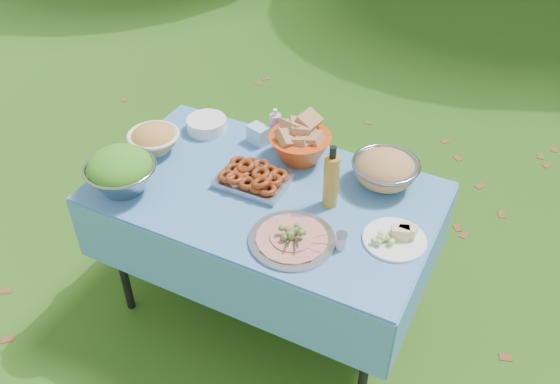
{
  "coord_description": "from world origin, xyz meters",
  "views": [
    {
      "loc": [
        0.95,
        -1.74,
        2.37
      ],
      "look_at": [
        0.07,
        0.0,
        0.78
      ],
      "focal_mm": 38.0,
      "sensor_mm": 36.0,
      "label": 1
    }
  ],
  "objects_px": {
    "picnic_table": "(267,253)",
    "oil_bottle": "(331,177)",
    "bread_bowl": "(300,141)",
    "pasta_bowl_steel": "(385,169)",
    "salad_bowl": "(121,171)",
    "charcuterie_platter": "(292,234)",
    "plate_stack": "(207,124)"
  },
  "relations": [
    {
      "from": "picnic_table",
      "to": "charcuterie_platter",
      "type": "xyz_separation_m",
      "value": [
        0.24,
        -0.23,
        0.42
      ]
    },
    {
      "from": "pasta_bowl_steel",
      "to": "charcuterie_platter",
      "type": "height_order",
      "value": "pasta_bowl_steel"
    },
    {
      "from": "bread_bowl",
      "to": "charcuterie_platter",
      "type": "distance_m",
      "value": 0.55
    },
    {
      "from": "oil_bottle",
      "to": "plate_stack",
      "type": "bearing_deg",
      "value": 162.02
    },
    {
      "from": "bread_bowl",
      "to": "oil_bottle",
      "type": "height_order",
      "value": "oil_bottle"
    },
    {
      "from": "pasta_bowl_steel",
      "to": "oil_bottle",
      "type": "bearing_deg",
      "value": -123.47
    },
    {
      "from": "salad_bowl",
      "to": "pasta_bowl_steel",
      "type": "height_order",
      "value": "salad_bowl"
    },
    {
      "from": "bread_bowl",
      "to": "pasta_bowl_steel",
      "type": "distance_m",
      "value": 0.41
    },
    {
      "from": "bread_bowl",
      "to": "charcuterie_platter",
      "type": "xyz_separation_m",
      "value": [
        0.21,
        -0.51,
        -0.06
      ]
    },
    {
      "from": "bread_bowl",
      "to": "oil_bottle",
      "type": "relative_size",
      "value": 0.98
    },
    {
      "from": "picnic_table",
      "to": "oil_bottle",
      "type": "bearing_deg",
      "value": 8.19
    },
    {
      "from": "picnic_table",
      "to": "oil_bottle",
      "type": "distance_m",
      "value": 0.6
    },
    {
      "from": "pasta_bowl_steel",
      "to": "charcuterie_platter",
      "type": "distance_m",
      "value": 0.55
    },
    {
      "from": "salad_bowl",
      "to": "charcuterie_platter",
      "type": "relative_size",
      "value": 0.88
    },
    {
      "from": "salad_bowl",
      "to": "bread_bowl",
      "type": "height_order",
      "value": "salad_bowl"
    },
    {
      "from": "pasta_bowl_steel",
      "to": "plate_stack",
      "type": "bearing_deg",
      "value": 179.3
    },
    {
      "from": "oil_bottle",
      "to": "pasta_bowl_steel",
      "type": "bearing_deg",
      "value": 56.53
    },
    {
      "from": "plate_stack",
      "to": "pasta_bowl_steel",
      "type": "height_order",
      "value": "pasta_bowl_steel"
    },
    {
      "from": "charcuterie_platter",
      "to": "oil_bottle",
      "type": "distance_m",
      "value": 0.29
    },
    {
      "from": "picnic_table",
      "to": "salad_bowl",
      "type": "distance_m",
      "value": 0.78
    },
    {
      "from": "pasta_bowl_steel",
      "to": "oil_bottle",
      "type": "height_order",
      "value": "oil_bottle"
    },
    {
      "from": "bread_bowl",
      "to": "pasta_bowl_steel",
      "type": "xyz_separation_m",
      "value": [
        0.41,
        -0.0,
        -0.02
      ]
    },
    {
      "from": "plate_stack",
      "to": "pasta_bowl_steel",
      "type": "bearing_deg",
      "value": -0.7
    },
    {
      "from": "oil_bottle",
      "to": "charcuterie_platter",
      "type": "bearing_deg",
      "value": -99.13
    },
    {
      "from": "bread_bowl",
      "to": "oil_bottle",
      "type": "xyz_separation_m",
      "value": [
        0.25,
        -0.24,
        0.05
      ]
    },
    {
      "from": "bread_bowl",
      "to": "charcuterie_platter",
      "type": "relative_size",
      "value": 0.84
    },
    {
      "from": "salad_bowl",
      "to": "bread_bowl",
      "type": "xyz_separation_m",
      "value": [
        0.58,
        0.55,
        -0.0
      ]
    },
    {
      "from": "picnic_table",
      "to": "pasta_bowl_steel",
      "type": "xyz_separation_m",
      "value": [
        0.44,
        0.28,
        0.46
      ]
    },
    {
      "from": "salad_bowl",
      "to": "bread_bowl",
      "type": "bearing_deg",
      "value": 43.38
    },
    {
      "from": "picnic_table",
      "to": "plate_stack",
      "type": "relative_size",
      "value": 7.51
    },
    {
      "from": "salad_bowl",
      "to": "charcuterie_platter",
      "type": "distance_m",
      "value": 0.79
    },
    {
      "from": "picnic_table",
      "to": "plate_stack",
      "type": "xyz_separation_m",
      "value": [
        -0.48,
        0.29,
        0.41
      ]
    }
  ]
}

